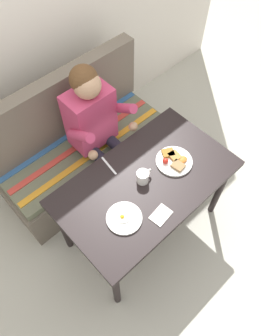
# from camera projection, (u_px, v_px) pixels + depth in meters

# --- Properties ---
(ground_plane) EXTENTS (8.00, 8.00, 0.00)m
(ground_plane) POSITION_uv_depth(u_px,v_px,m) (143.00, 226.00, 2.72)
(ground_plane) COLOR #B6B4A6
(back_wall) EXTENTS (4.40, 0.10, 2.60)m
(back_wall) POSITION_uv_depth(u_px,v_px,m) (16.00, 18.00, 2.16)
(back_wall) COLOR silver
(back_wall) RESTS_ON ground
(table) EXTENTS (1.20, 0.70, 0.73)m
(table) POSITION_uv_depth(u_px,v_px,m) (146.00, 187.00, 2.18)
(table) COLOR black
(table) RESTS_ON ground
(couch) EXTENTS (1.44, 0.56, 1.00)m
(couch) POSITION_uv_depth(u_px,v_px,m) (81.00, 150.00, 2.76)
(couch) COLOR #675D50
(couch) RESTS_ON ground
(person) EXTENTS (0.45, 0.61, 1.21)m
(person) POSITION_uv_depth(u_px,v_px,m) (97.00, 125.00, 2.37)
(person) COLOR #BD3A61
(person) RESTS_ON ground
(plate_breakfast) EXTENTS (0.25, 0.25, 0.05)m
(plate_breakfast) POSITION_uv_depth(u_px,v_px,m) (174.00, 160.00, 2.19)
(plate_breakfast) COLOR white
(plate_breakfast) RESTS_ON table
(plate_eggs) EXTENTS (0.22, 0.22, 0.04)m
(plate_eggs) POSITION_uv_depth(u_px,v_px,m) (124.00, 218.00, 1.96)
(plate_eggs) COLOR white
(plate_eggs) RESTS_ON table
(coffee_mug) EXTENTS (0.12, 0.08, 0.09)m
(coffee_mug) POSITION_uv_depth(u_px,v_px,m) (143.00, 177.00, 2.08)
(coffee_mug) COLOR white
(coffee_mug) RESTS_ON table
(napkin) EXTENTS (0.14, 0.11, 0.01)m
(napkin) POSITION_uv_depth(u_px,v_px,m) (161.00, 215.00, 1.97)
(napkin) COLOR white
(napkin) RESTS_ON table
(fork) EXTENTS (0.03, 0.17, 0.00)m
(fork) POSITION_uv_depth(u_px,v_px,m) (109.00, 166.00, 2.18)
(fork) COLOR silver
(fork) RESTS_ON table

